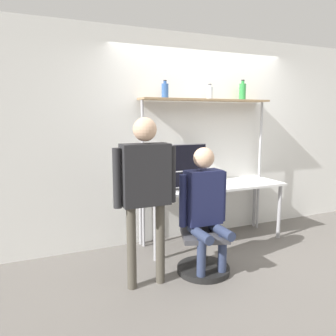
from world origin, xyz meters
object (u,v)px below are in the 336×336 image
laptop (179,184)px  person_standing (145,181)px  cell_phone (201,188)px  person_seated (205,201)px  office_chair (203,246)px  bottle_green (243,91)px  bottle_clear (210,93)px  bottle_blue (165,90)px  monitor (184,161)px

laptop → person_standing: size_ratio=0.20×
cell_phone → person_seated: bearing=-115.3°
laptop → cell_phone: 0.28m
office_chair → person_standing: 1.03m
office_chair → person_seated: 0.51m
bottle_green → bottle_clear: (-0.51, 0.00, -0.03)m
cell_phone → bottle_blue: bearing=140.0°
bottle_green → bottle_clear: 0.51m
bottle_green → office_chair: bearing=-140.8°
cell_phone → bottle_green: 1.47m
laptop → bottle_green: bearing=12.9°
person_seated → bottle_clear: (0.57, 0.91, 1.17)m
bottle_green → monitor: bearing=179.0°
monitor → laptop: size_ratio=1.97×
monitor → person_standing: size_ratio=0.39×
cell_phone → bottle_green: bearing=20.7°
person_seated → person_standing: (-0.65, -0.01, 0.27)m
bottle_green → laptop: bearing=-167.1°
person_standing → bottle_clear: size_ratio=8.64×
person_seated → bottle_blue: bearing=93.9°
monitor → bottle_green: (0.87, -0.01, 0.91)m
person_standing → bottle_green: (1.73, 0.93, 0.93)m
laptop → bottle_green: (1.06, 0.24, 1.15)m
person_seated → bottle_blue: (-0.06, 0.91, 1.18)m
monitor → bottle_blue: bottle_blue is taller
monitor → cell_phone: 0.43m
laptop → person_standing: (-0.67, -0.69, 0.22)m
office_chair → bottle_green: size_ratio=3.37×
person_standing → bottle_blue: bearing=57.6°
monitor → bottle_clear: size_ratio=3.37×
monitor → person_seated: bearing=-102.9°
office_chair → person_seated: size_ratio=0.67×
office_chair → bottle_blue: (-0.08, 0.87, 1.69)m
bottle_clear → cell_phone: bearing=-132.7°
office_chair → cell_phone: bearing=64.1°
office_chair → bottle_clear: size_ratio=4.70×
laptop → bottle_blue: (-0.08, 0.24, 1.13)m
laptop → person_standing: 0.98m
bottle_blue → bottle_clear: size_ratio=1.13×
person_seated → laptop: bearing=88.4°
bottle_green → cell_phone: bearing=-159.3°
laptop → bottle_green: size_ratio=1.22×
person_seated → bottle_blue: 1.49m
person_seated → person_standing: size_ratio=0.81×
person_standing → bottle_clear: 1.77m
office_chair → person_seated: (-0.01, -0.05, 0.51)m
cell_phone → bottle_clear: (0.27, 0.30, 1.17)m
cell_phone → bottle_blue: 1.27m
cell_phone → laptop: bearing=168.6°
monitor → person_standing: person_standing is taller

